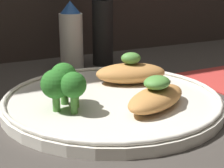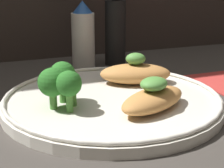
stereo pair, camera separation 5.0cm
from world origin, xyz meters
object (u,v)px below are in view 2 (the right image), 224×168
plate (112,100)px  broccoli_bunch (62,81)px  pepper_grinder (115,30)px  sauce_bottle (83,36)px

plate → broccoli_bunch: 8.78cm
broccoli_bunch → pepper_grinder: size_ratio=0.45×
plate → pepper_grinder: pepper_grinder is taller
broccoli_bunch → pepper_grinder: bearing=54.4°
broccoli_bunch → pepper_grinder: pepper_grinder is taller
plate → broccoli_bunch: size_ratio=4.29×
plate → broccoli_bunch: bearing=-170.7°
pepper_grinder → plate: bearing=-113.1°
sauce_bottle → broccoli_bunch: bearing=-113.1°
pepper_grinder → sauce_bottle: bearing=180.0°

